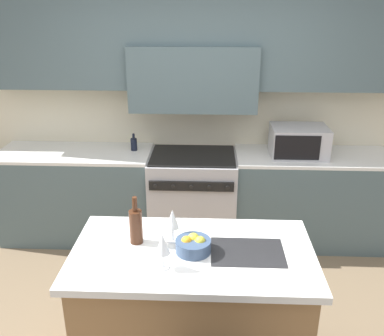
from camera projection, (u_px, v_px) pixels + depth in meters
name	position (u px, v px, depth m)	size (l,w,h in m)	color
back_cabinetry	(194.00, 79.00, 4.14)	(10.00, 0.46, 2.70)	beige
back_counter	(193.00, 197.00, 4.34)	(3.87, 0.62, 0.93)	#4C6066
range_stove	(193.00, 198.00, 4.33)	(0.85, 0.70, 0.92)	#B7B7BC
microwave	(299.00, 141.00, 4.07)	(0.53, 0.39, 0.28)	#B7B7BC
kitchen_island	(193.00, 313.00, 2.74)	(1.46, 0.81, 0.94)	olive
wine_bottle	(136.00, 225.00, 2.61)	(0.08, 0.08, 0.31)	#422314
wine_glass_near	(163.00, 245.00, 2.35)	(0.08, 0.08, 0.22)	white
wine_glass_far	(172.00, 220.00, 2.61)	(0.08, 0.08, 0.22)	white
fruit_bowl	(193.00, 245.00, 2.54)	(0.21, 0.21, 0.11)	#384C6B
oil_bottle_on_counter	(134.00, 144.00, 4.23)	(0.06, 0.06, 0.17)	black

